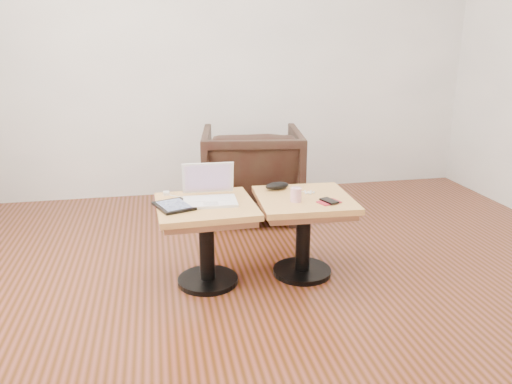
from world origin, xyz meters
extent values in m
cube|color=#42220B|center=(0.00, 0.00, 0.00)|extent=(4.50, 4.50, 0.01)
cube|color=beige|center=(0.00, 2.25, 1.35)|extent=(4.50, 0.02, 2.70)
cylinder|color=black|center=(-0.45, 0.39, 0.02)|extent=(0.36, 0.36, 0.03)
cylinder|color=black|center=(-0.45, 0.39, 0.25)|extent=(0.09, 0.09, 0.44)
cube|color=brown|center=(-0.45, 0.39, 0.45)|extent=(0.53, 0.53, 0.04)
cube|color=#BA7A44|center=(-0.45, 0.39, 0.48)|extent=(0.57, 0.57, 0.04)
cylinder|color=black|center=(0.13, 0.40, 0.02)|extent=(0.36, 0.36, 0.03)
cylinder|color=black|center=(0.13, 0.40, 0.25)|extent=(0.09, 0.09, 0.44)
cube|color=brown|center=(0.13, 0.40, 0.45)|extent=(0.53, 0.53, 0.04)
cube|color=#BA7A44|center=(0.13, 0.40, 0.48)|extent=(0.57, 0.57, 0.04)
cube|color=white|center=(-0.43, 0.39, 0.51)|extent=(0.31, 0.22, 0.02)
cube|color=silver|center=(-0.43, 0.42, 0.52)|extent=(0.25, 0.11, 0.00)
cube|color=silver|center=(-0.43, 0.33, 0.52)|extent=(0.08, 0.06, 0.00)
cube|color=white|center=(-0.42, 0.52, 0.61)|extent=(0.30, 0.08, 0.19)
cube|color=maroon|center=(-0.42, 0.52, 0.61)|extent=(0.27, 0.06, 0.16)
cube|color=black|center=(-0.63, 0.36, 0.51)|extent=(0.25, 0.27, 0.02)
cube|color=#191E38|center=(-0.63, 0.36, 0.52)|extent=(0.20, 0.23, 0.00)
cube|color=white|center=(-0.67, 0.60, 0.51)|extent=(0.04, 0.04, 0.02)
ellipsoid|color=black|center=(0.01, 0.57, 0.52)|extent=(0.17, 0.10, 0.05)
cylinder|color=#D8638B|center=(0.06, 0.32, 0.54)|extent=(0.07, 0.07, 0.08)
sphere|color=white|center=(0.18, 0.46, 0.51)|extent=(0.01, 0.01, 0.01)
sphere|color=white|center=(0.20, 0.47, 0.51)|extent=(0.01, 0.01, 0.01)
sphere|color=white|center=(0.16, 0.48, 0.51)|extent=(0.01, 0.01, 0.01)
sphere|color=white|center=(0.21, 0.45, 0.51)|extent=(0.01, 0.01, 0.01)
sphere|color=white|center=(0.16, 0.44, 0.51)|extent=(0.01, 0.01, 0.01)
sphere|color=white|center=(0.18, 0.43, 0.51)|extent=(0.01, 0.01, 0.01)
cylinder|color=white|center=(0.18, 0.46, 0.50)|extent=(0.07, 0.04, 0.00)
cube|color=#A7292E|center=(0.24, 0.27, 0.50)|extent=(0.15, 0.12, 0.01)
cube|color=black|center=(0.24, 0.27, 0.51)|extent=(0.09, 0.12, 0.01)
imported|color=black|center=(0.03, 1.53, 0.36)|extent=(0.88, 0.90, 0.72)
camera|label=1|loc=(-0.70, -2.31, 1.40)|focal=35.00mm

